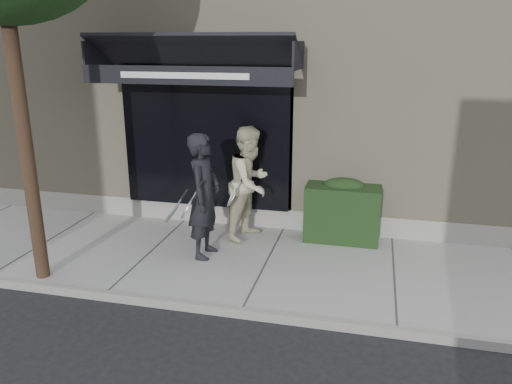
# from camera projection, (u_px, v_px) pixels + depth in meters

# --- Properties ---
(ground) EXTENTS (80.00, 80.00, 0.00)m
(ground) POSITION_uv_depth(u_px,v_px,m) (267.00, 268.00, 8.12)
(ground) COLOR black
(ground) RESTS_ON ground
(sidewalk) EXTENTS (20.00, 3.00, 0.12)m
(sidewalk) POSITION_uv_depth(u_px,v_px,m) (267.00, 265.00, 8.10)
(sidewalk) COLOR gray
(sidewalk) RESTS_ON ground
(curb) EXTENTS (20.00, 0.10, 0.14)m
(curb) POSITION_uv_depth(u_px,v_px,m) (242.00, 313.00, 6.66)
(curb) COLOR gray
(curb) RESTS_ON ground
(building_facade) EXTENTS (14.30, 8.04, 5.64)m
(building_facade) POSITION_uv_depth(u_px,v_px,m) (311.00, 76.00, 11.94)
(building_facade) COLOR tan
(building_facade) RESTS_ON ground
(hedge) EXTENTS (1.30, 0.70, 1.14)m
(hedge) POSITION_uv_depth(u_px,v_px,m) (342.00, 211.00, 8.85)
(hedge) COLOR black
(hedge) RESTS_ON sidewalk
(pedestrian_front) EXTENTS (0.79, 0.87, 2.05)m
(pedestrian_front) POSITION_uv_depth(u_px,v_px,m) (204.00, 196.00, 8.03)
(pedestrian_front) COLOR black
(pedestrian_front) RESTS_ON sidewalk
(pedestrian_back) EXTENTS (1.05, 1.18, 2.03)m
(pedestrian_back) POSITION_uv_depth(u_px,v_px,m) (250.00, 183.00, 8.82)
(pedestrian_back) COLOR beige
(pedestrian_back) RESTS_ON sidewalk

